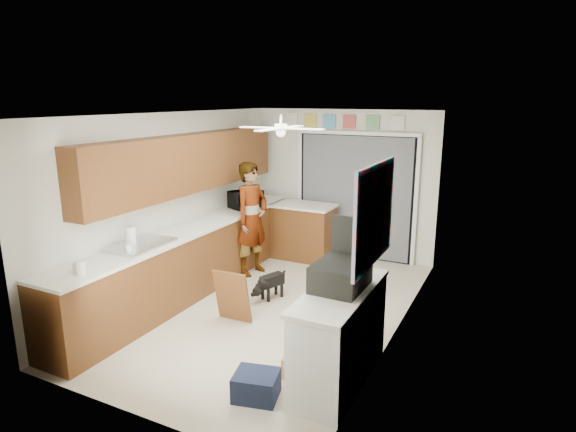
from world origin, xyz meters
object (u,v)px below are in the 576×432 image
(paper_towel_roll, at_px, (131,237))
(suitcase, at_px, (341,275))
(navy_crate, at_px, (256,385))
(dog, at_px, (272,285))
(cup, at_px, (79,267))
(cardboard_box, at_px, (302,367))
(man, at_px, (252,219))
(microwave, at_px, (246,199))

(paper_towel_roll, height_order, suitcase, suitcase)
(navy_crate, height_order, dog, dog)
(dog, bearing_deg, paper_towel_roll, -112.66)
(paper_towel_roll, bearing_deg, dog, 46.69)
(suitcase, distance_m, dog, 2.21)
(cup, xyz_separation_m, dog, (1.09, 2.18, -0.80))
(paper_towel_roll, xyz_separation_m, suitcase, (2.71, -0.09, 0.00))
(paper_towel_roll, distance_m, cardboard_box, 2.59)
(cup, relative_size, man, 0.07)
(suitcase, xyz_separation_m, dog, (-1.49, 1.39, -0.88))
(suitcase, relative_size, dog, 1.22)
(cup, bearing_deg, man, 82.97)
(paper_towel_roll, distance_m, navy_crate, 2.48)
(suitcase, bearing_deg, cardboard_box, -150.91)
(cup, xyz_separation_m, navy_crate, (2.03, 0.13, -0.87))
(microwave, distance_m, navy_crate, 3.88)
(navy_crate, bearing_deg, man, 120.96)
(microwave, xyz_separation_m, cup, (-0.02, -3.30, -0.09))
(microwave, xyz_separation_m, cardboard_box, (2.24, -2.68, -0.97))
(cardboard_box, bearing_deg, man, 129.73)
(dog, bearing_deg, man, 155.99)
(suitcase, distance_m, man, 3.07)
(paper_towel_roll, distance_m, man, 2.09)
(paper_towel_roll, relative_size, navy_crate, 0.62)
(suitcase, relative_size, cardboard_box, 1.73)
(microwave, relative_size, cup, 4.00)
(cardboard_box, relative_size, man, 0.19)
(paper_towel_roll, bearing_deg, navy_crate, -19.36)
(paper_towel_roll, bearing_deg, suitcase, -1.92)
(cardboard_box, height_order, dog, dog)
(microwave, bearing_deg, paper_towel_roll, -158.54)
(cup, height_order, paper_towel_roll, paper_towel_roll)
(microwave, xyz_separation_m, dog, (1.08, -1.12, -0.89))
(cardboard_box, relative_size, dog, 0.70)
(suitcase, bearing_deg, paper_towel_roll, 179.15)
(cup, bearing_deg, cardboard_box, 15.45)
(cardboard_box, xyz_separation_m, dog, (-1.17, 1.56, 0.08))
(suitcase, bearing_deg, navy_crate, -128.37)
(cup, bearing_deg, navy_crate, 3.56)
(suitcase, xyz_separation_m, cardboard_box, (-0.32, -0.17, -0.96))
(navy_crate, bearing_deg, microwave, 122.38)
(cardboard_box, xyz_separation_m, navy_crate, (-0.23, -0.50, 0.02))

